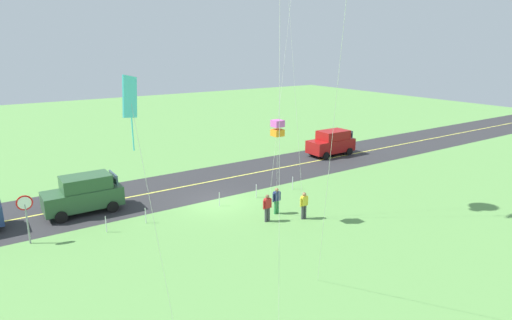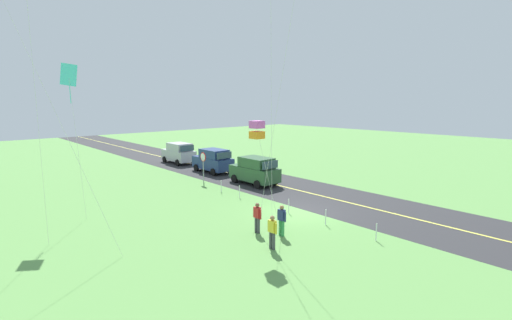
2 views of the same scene
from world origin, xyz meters
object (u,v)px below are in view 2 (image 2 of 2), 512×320
object	(u,v)px
car_suv_foreground	(255,170)
kite_blue_mid	(257,130)
kite_purple_back	(69,77)
car_parked_east_near	(213,160)
stop_sign	(203,161)
person_adult_companion	(282,219)
person_adult_near	(257,217)
car_parked_east_far	(179,153)
person_child_watcher	(272,231)

from	to	relation	value
car_suv_foreground	kite_blue_mid	distance (m)	12.22
kite_purple_back	kite_blue_mid	bearing A→B (deg)	-149.52
car_parked_east_near	stop_sign	distance (m)	4.41
kite_blue_mid	person_adult_companion	bearing A→B (deg)	-126.88
person_adult_near	kite_blue_mid	bearing A→B (deg)	155.45
kite_purple_back	person_adult_companion	bearing A→B (deg)	-147.25
car_parked_east_near	person_adult_companion	distance (m)	17.14
car_parked_east_far	person_child_watcher	size ratio (longest dim) A/B	2.75
car_parked_east_far	person_adult_companion	bearing A→B (deg)	162.64
car_parked_east_near	car_parked_east_far	bearing A→B (deg)	-0.95
kite_blue_mid	kite_purple_back	distance (m)	11.38
car_suv_foreground	person_adult_near	world-z (taller)	car_suv_foreground
car_parked_east_near	person_adult_near	bearing A→B (deg)	152.70
car_parked_east_far	person_adult_near	xyz separation A→B (m)	(-21.24, 7.63, -0.29)
person_adult_companion	person_child_watcher	size ratio (longest dim) A/B	1.00
person_adult_near	kite_blue_mid	world-z (taller)	kite_blue_mid
person_adult_near	kite_purple_back	world-z (taller)	kite_purple_back
car_parked_east_near	person_adult_companion	world-z (taller)	car_parked_east_near
stop_sign	person_adult_near	world-z (taller)	stop_sign
person_child_watcher	car_parked_east_far	bearing A→B (deg)	-105.46
car_parked_east_far	kite_purple_back	size ratio (longest dim) A/B	0.50
stop_sign	person_child_watcher	xyz separation A→B (m)	(-13.51, 5.24, -0.94)
stop_sign	kite_blue_mid	size ratio (longest dim) A/B	0.44
person_adult_near	kite_purple_back	bearing A→B (deg)	52.76
car_parked_east_near	car_parked_east_far	distance (m)	6.67
car_parked_east_near	kite_purple_back	xyz separation A→B (m)	(-5.42, 13.50, 6.92)
car_parked_east_near	kite_purple_back	size ratio (longest dim) A/B	0.50
stop_sign	person_adult_companion	size ratio (longest dim) A/B	1.60
car_suv_foreground	person_child_watcher	xyz separation A→B (m)	(-10.20, 8.07, -0.29)
car_parked_east_far	kite_blue_mid	size ratio (longest dim) A/B	0.75
person_adult_near	car_parked_east_far	bearing A→B (deg)	-0.11
car_parked_east_near	person_adult_near	xyz separation A→B (m)	(-14.58, 7.52, -0.29)
kite_blue_mid	kite_purple_back	world-z (taller)	kite_purple_back
car_suv_foreground	person_adult_companion	bearing A→B (deg)	144.89
car_suv_foreground	stop_sign	bearing A→B (deg)	40.48
person_adult_companion	car_suv_foreground	bearing A→B (deg)	-109.82
car_suv_foreground	person_child_watcher	distance (m)	13.01
car_parked_east_far	stop_sign	world-z (taller)	stop_sign
stop_sign	kite_purple_back	world-z (taller)	kite_purple_back
car_parked_east_near	car_suv_foreground	bearing A→B (deg)	177.25
car_suv_foreground	car_parked_east_near	bearing A→B (deg)	-2.75
stop_sign	kite_blue_mid	distance (m)	13.32
car_suv_foreground	car_parked_east_near	xyz separation A→B (m)	(6.35, -0.31, 0.00)
stop_sign	kite_purple_back	size ratio (longest dim) A/B	0.29
car_parked_east_far	person_child_watcher	distance (m)	24.71
kite_blue_mid	stop_sign	bearing A→B (deg)	-21.72
person_adult_near	person_adult_companion	size ratio (longest dim) A/B	1.00
car_suv_foreground	kite_blue_mid	xyz separation A→B (m)	(-8.60, 7.58, 4.23)
car_parked_east_near	person_adult_near	world-z (taller)	car_parked_east_near
car_parked_east_far	kite_purple_back	bearing A→B (deg)	131.61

